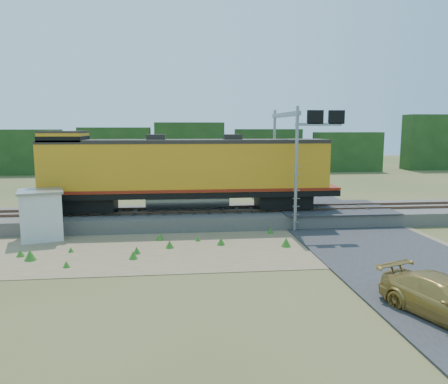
{
  "coord_description": "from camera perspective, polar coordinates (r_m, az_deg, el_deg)",
  "views": [
    {
      "loc": [
        -2.81,
        -20.58,
        5.88
      ],
      "look_at": [
        -0.25,
        3.0,
        2.4
      ],
      "focal_mm": 35.0,
      "sensor_mm": 36.0,
      "label": 1
    }
  ],
  "objects": [
    {
      "name": "tree_line_north",
      "position": [
        58.71,
        -3.47,
        5.59
      ],
      "size": [
        130.0,
        3.0,
        6.5
      ],
      "color": "#1A3A15",
      "rests_on": "ground"
    },
    {
      "name": "weed_clumps",
      "position": [
        21.51,
        -7.87,
        -7.6
      ],
      "size": [
        15.0,
        6.2,
        0.56
      ],
      "primitive_type": null,
      "color": "#2F7120",
      "rests_on": "ground"
    },
    {
      "name": "locomotive",
      "position": [
        26.71,
        -5.39,
        2.78
      ],
      "size": [
        18.43,
        2.81,
        4.76
      ],
      "color": "black",
      "rests_on": "rails"
    },
    {
      "name": "road",
      "position": [
        24.17,
        18.05,
        -5.94
      ],
      "size": [
        7.0,
        66.0,
        0.86
      ],
      "color": "#38383A",
      "rests_on": "ground"
    },
    {
      "name": "ground",
      "position": [
        21.59,
        1.53,
        -7.46
      ],
      "size": [
        140.0,
        140.0,
        0.0
      ],
      "primitive_type": "plane",
      "color": "#475123",
      "rests_on": "ground"
    },
    {
      "name": "rails",
      "position": [
        27.19,
        -0.16,
        -2.25
      ],
      "size": [
        70.0,
        1.54,
        0.16
      ],
      "color": "brown",
      "rests_on": "ballast"
    },
    {
      "name": "ballast",
      "position": [
        27.28,
        -0.16,
        -3.24
      ],
      "size": [
        70.0,
        5.0,
        0.8
      ],
      "primitive_type": "cube",
      "color": "slate",
      "rests_on": "ground"
    },
    {
      "name": "car",
      "position": [
        15.44,
        27.16,
        -12.43
      ],
      "size": [
        3.25,
        4.8,
        1.29
      ],
      "primitive_type": "imported",
      "rotation": [
        0.0,
        0.0,
        0.36
      ],
      "color": "#B38E42",
      "rests_on": "ground"
    },
    {
      "name": "shed",
      "position": [
        25.1,
        -22.73,
        -2.73
      ],
      "size": [
        2.76,
        2.76,
        2.65
      ],
      "rotation": [
        0.0,
        0.0,
        0.28
      ],
      "color": "silver",
      "rests_on": "ground"
    },
    {
      "name": "dirt_shoulder",
      "position": [
        21.9,
        -3.88,
        -7.21
      ],
      "size": [
        26.0,
        8.0,
        0.03
      ],
      "primitive_type": "cube",
      "color": "#8C7754",
      "rests_on": "ground"
    },
    {
      "name": "signal_gantry",
      "position": [
        26.85,
        9.02,
        7.05
      ],
      "size": [
        2.81,
        6.2,
        7.09
      ],
      "color": "gray",
      "rests_on": "ground"
    }
  ]
}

